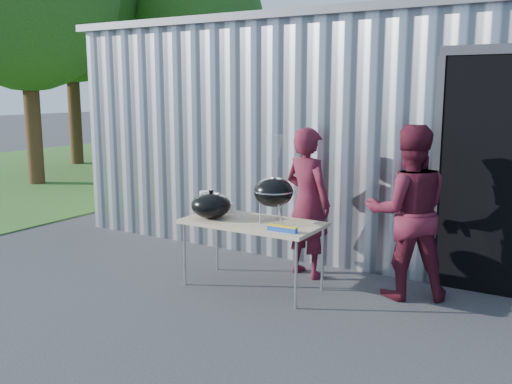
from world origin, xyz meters
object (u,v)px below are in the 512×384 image
Objects in this scene: kettle_grill at (273,184)px; person_bystander at (408,212)px; folding_table at (253,225)px; person_cook at (307,203)px.

person_bystander reaches higher than kettle_grill.
kettle_grill reaches higher than folding_table.
folding_table is at bearing -168.96° from kettle_grill.
person_bystander is (1.51, 0.60, 0.19)m from folding_table.
person_cook is at bearing 65.68° from folding_table.
kettle_grill is 0.52× the size of person_bystander.
folding_table is at bearing 82.72° from person_cook.
kettle_grill is (0.23, 0.04, 0.46)m from folding_table.
folding_table is at bearing -5.81° from person_bystander.
person_bystander is at bearing 21.73° from folding_table.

